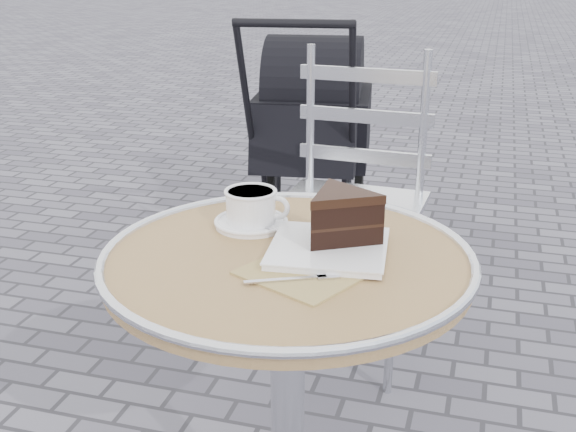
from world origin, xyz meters
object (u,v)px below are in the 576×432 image
(cafe_table, at_px, (288,331))
(baby_stroller, at_px, (311,138))
(bistro_chair, at_px, (358,169))
(cappuccino_set, at_px, (252,210))
(cake_plate_set, at_px, (338,224))

(cafe_table, distance_m, baby_stroller, 1.90)
(bistro_chair, bearing_deg, baby_stroller, 116.83)
(bistro_chair, height_order, baby_stroller, baby_stroller)
(cafe_table, xyz_separation_m, cappuccino_set, (-0.12, 0.13, 0.20))
(cafe_table, relative_size, baby_stroller, 0.70)
(cafe_table, distance_m, cake_plate_set, 0.24)
(cake_plate_set, xyz_separation_m, baby_stroller, (-0.51, 1.79, -0.31))
(cafe_table, xyz_separation_m, baby_stroller, (-0.43, 1.85, -0.10))
(cake_plate_set, bearing_deg, baby_stroller, 99.96)
(cake_plate_set, height_order, bistro_chair, bistro_chair)
(bistro_chair, distance_m, baby_stroller, 0.95)
(baby_stroller, bearing_deg, bistro_chair, -74.64)
(cappuccino_set, bearing_deg, bistro_chair, 78.51)
(cappuccino_set, bearing_deg, baby_stroller, 93.01)
(cappuccino_set, distance_m, bistro_chair, 0.87)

